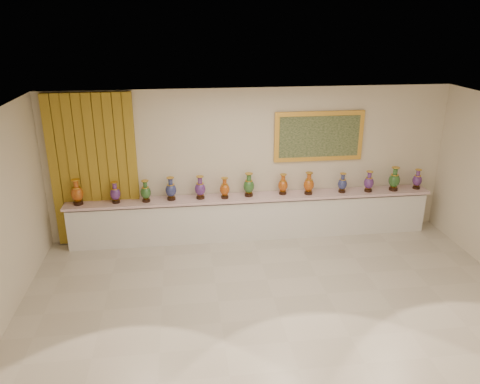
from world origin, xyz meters
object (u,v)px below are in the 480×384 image
Objects in this scene: counter at (252,217)px; vase_1 at (115,193)px; vase_0 at (77,193)px; vase_2 at (146,192)px.

counter is 2.73m from vase_1.
vase_0 is 1.27m from vase_2.
counter is at bearing 0.78° from vase_1.
vase_2 is (1.27, -0.01, -0.03)m from vase_0.
vase_2 reaches higher than counter.
vase_1 is (0.70, 0.00, -0.04)m from vase_0.
vase_0 is 1.19× the size of vase_1.
counter is at bearing 0.62° from vase_0.
vase_1 is 0.57m from vase_2.
vase_0 reaches higher than vase_1.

